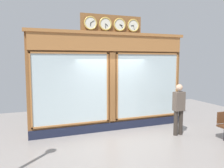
% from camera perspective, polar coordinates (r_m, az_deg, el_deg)
% --- Properties ---
extents(ground_plane, '(14.00, 14.00, 0.00)m').
position_cam_1_polar(ground_plane, '(6.00, 10.33, -18.58)').
color(ground_plane, gray).
extents(shop_facade, '(5.69, 0.42, 3.98)m').
position_cam_1_polar(shop_facade, '(8.12, -0.32, 0.78)').
color(shop_facade, brown).
rests_on(shop_facade, ground_plane).
extents(pedestrian, '(0.37, 0.24, 1.69)m').
position_cam_1_polar(pedestrian, '(7.93, 16.08, -5.51)').
color(pedestrian, '#312A24').
rests_on(pedestrian, ground_plane).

